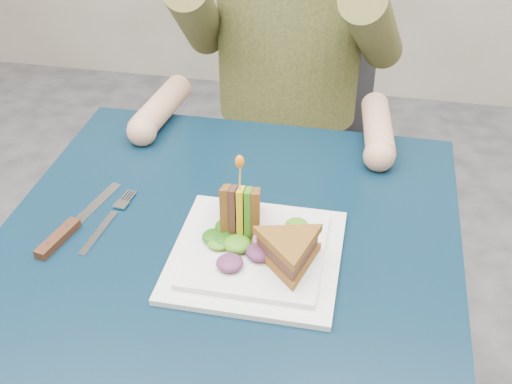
% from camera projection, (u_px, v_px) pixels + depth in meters
% --- Properties ---
extents(table, '(0.75, 0.75, 0.73)m').
position_uv_depth(table, '(228.00, 272.00, 1.09)').
color(table, black).
rests_on(table, ground).
extents(chair, '(0.42, 0.40, 0.93)m').
position_uv_depth(chair, '(291.00, 119.00, 1.74)').
color(chair, '#47474C').
rests_on(chair, ground).
extents(plate, '(0.26, 0.26, 0.02)m').
position_uv_depth(plate, '(256.00, 253.00, 1.00)').
color(plate, white).
rests_on(plate, table).
extents(sandwich_flat, '(0.17, 0.17, 0.05)m').
position_uv_depth(sandwich_flat, '(289.00, 251.00, 0.95)').
color(sandwich_flat, brown).
rests_on(sandwich_flat, plate).
extents(sandwich_upright, '(0.09, 0.14, 0.14)m').
position_uv_depth(sandwich_upright, '(241.00, 211.00, 1.01)').
color(sandwich_upright, brown).
rests_on(sandwich_upright, plate).
extents(fork, '(0.03, 0.18, 0.01)m').
position_uv_depth(fork, '(107.00, 222.00, 1.07)').
color(fork, silver).
rests_on(fork, table).
extents(knife, '(0.06, 0.22, 0.02)m').
position_uv_depth(knife, '(66.00, 231.00, 1.04)').
color(knife, silver).
rests_on(knife, table).
extents(toothpick, '(0.01, 0.01, 0.06)m').
position_uv_depth(toothpick, '(240.00, 177.00, 0.97)').
color(toothpick, tan).
rests_on(toothpick, sandwich_upright).
extents(toothpick_frill, '(0.01, 0.01, 0.02)m').
position_uv_depth(toothpick_frill, '(240.00, 162.00, 0.96)').
color(toothpick_frill, orange).
rests_on(toothpick_frill, sandwich_upright).
extents(lettuce_spill, '(0.15, 0.13, 0.02)m').
position_uv_depth(lettuce_spill, '(260.00, 239.00, 0.99)').
color(lettuce_spill, '#337A14').
rests_on(lettuce_spill, plate).
extents(onion_ring, '(0.04, 0.04, 0.02)m').
position_uv_depth(onion_ring, '(266.00, 240.00, 0.98)').
color(onion_ring, '#9E4C7A').
rests_on(onion_ring, plate).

